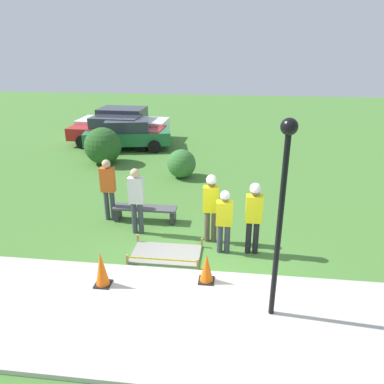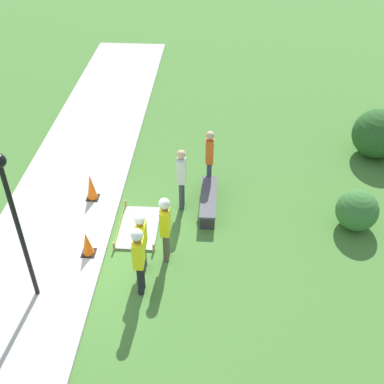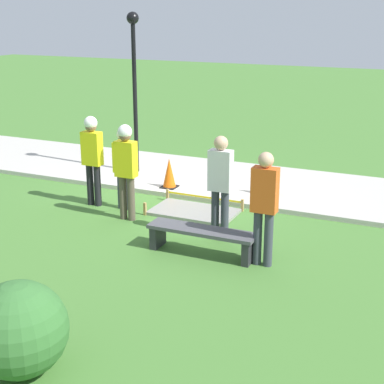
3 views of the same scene
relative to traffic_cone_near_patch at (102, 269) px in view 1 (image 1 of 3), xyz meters
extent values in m
plane|color=#477A33|center=(2.07, 0.78, -0.49)|extent=(60.00, 60.00, 0.00)
cube|color=#BCB7AD|center=(2.07, -0.78, -0.44)|extent=(28.00, 3.13, 0.10)
cube|color=gray|center=(1.09, 1.47, -0.46)|extent=(1.68, 1.00, 0.06)
cube|color=tan|center=(0.25, 0.98, -0.36)|extent=(0.05, 0.05, 0.25)
cube|color=tan|center=(1.93, 0.98, -0.36)|extent=(0.05, 0.05, 0.25)
cube|color=tan|center=(0.25, 1.97, -0.36)|extent=(0.05, 0.05, 0.25)
cube|color=tan|center=(1.93, 1.97, -0.36)|extent=(0.05, 0.05, 0.25)
cube|color=yellow|center=(1.09, 0.98, -0.30)|extent=(1.68, 0.00, 0.04)
cube|color=black|center=(0.00, 0.00, -0.38)|extent=(0.34, 0.34, 0.02)
cone|color=orange|center=(0.00, 0.00, 0.02)|extent=(0.29, 0.29, 0.76)
cube|color=black|center=(2.18, 0.39, -0.38)|extent=(0.34, 0.34, 0.02)
cone|color=orange|center=(2.18, 0.39, -0.05)|extent=(0.29, 0.29, 0.64)
cube|color=#2D2D33|center=(-0.69, 3.27, -0.29)|extent=(0.12, 0.40, 0.39)
cube|color=#2D2D33|center=(0.96, 3.27, -0.29)|extent=(0.12, 0.40, 0.39)
cube|color=#4C4C51|center=(0.14, 3.27, -0.07)|extent=(1.85, 0.44, 0.06)
cylinder|color=#383D47|center=(2.39, 1.80, -0.10)|extent=(0.14, 0.14, 0.77)
cylinder|color=#383D47|center=(2.57, 1.80, -0.10)|extent=(0.14, 0.14, 0.77)
cube|color=yellow|center=(2.48, 1.80, 0.58)|extent=(0.40, 0.22, 0.61)
sphere|color=brown|center=(2.48, 1.80, 0.99)|extent=(0.21, 0.21, 0.21)
sphere|color=white|center=(2.48, 1.80, 1.05)|extent=(0.24, 0.24, 0.24)
cylinder|color=brown|center=(2.03, 2.32, -0.06)|extent=(0.14, 0.14, 0.86)
cylinder|color=brown|center=(2.21, 2.32, -0.06)|extent=(0.14, 0.14, 0.86)
cube|color=yellow|center=(2.12, 2.32, 0.72)|extent=(0.40, 0.22, 0.68)
sphere|color=brown|center=(2.12, 2.32, 1.17)|extent=(0.23, 0.23, 0.23)
sphere|color=white|center=(2.12, 2.32, 1.24)|extent=(0.27, 0.27, 0.27)
cylinder|color=black|center=(3.09, 1.86, -0.06)|extent=(0.14, 0.14, 0.86)
cylinder|color=black|center=(3.27, 1.86, -0.06)|extent=(0.14, 0.14, 0.86)
cube|color=yellow|center=(3.18, 1.86, 0.72)|extent=(0.40, 0.22, 0.68)
sphere|color=brown|center=(3.18, 1.86, 1.17)|extent=(0.23, 0.23, 0.23)
sphere|color=white|center=(3.18, 1.86, 1.24)|extent=(0.27, 0.27, 0.27)
cylinder|color=#383D47|center=(-1.00, 3.26, -0.04)|extent=(0.14, 0.14, 0.90)
cylinder|color=#383D47|center=(-0.82, 3.26, -0.04)|extent=(0.14, 0.14, 0.90)
cube|color=#E55B1E|center=(-0.91, 3.26, 0.76)|extent=(0.40, 0.22, 0.71)
sphere|color=tan|center=(-0.91, 3.26, 1.24)|extent=(0.24, 0.24, 0.24)
cylinder|color=#383D47|center=(0.02, 2.54, -0.04)|extent=(0.14, 0.14, 0.91)
cylinder|color=#383D47|center=(0.20, 2.54, -0.04)|extent=(0.14, 0.14, 0.91)
cube|color=silver|center=(0.11, 2.54, 0.78)|extent=(0.40, 0.22, 0.72)
sphere|color=tan|center=(0.11, 2.54, 1.26)|extent=(0.25, 0.25, 0.25)
cylinder|color=black|center=(3.49, -0.47, 1.36)|extent=(0.10, 0.10, 3.50)
sphere|color=black|center=(3.49, -0.47, 3.21)|extent=(0.28, 0.28, 0.28)
cube|color=#236B3D|center=(-2.55, 10.99, 0.12)|extent=(4.36, 2.63, 0.61)
cube|color=#2D333D|center=(-2.55, 10.99, 0.68)|extent=(2.32, 2.00, 0.52)
cylinder|color=black|center=(-1.50, 12.15, -0.19)|extent=(0.64, 0.36, 0.60)
cylinder|color=black|center=(-1.12, 10.34, -0.19)|extent=(0.64, 0.36, 0.60)
cylinder|color=black|center=(-3.97, 11.64, -0.19)|extent=(0.64, 0.36, 0.60)
cylinder|color=black|center=(-3.60, 9.83, -0.19)|extent=(0.64, 0.36, 0.60)
cube|color=red|center=(-3.24, 11.45, 0.15)|extent=(4.76, 1.93, 0.61)
cube|color=#2D333D|center=(-3.24, 11.45, 0.72)|extent=(2.41, 1.62, 0.52)
cylinder|color=black|center=(-1.75, 12.23, -0.15)|extent=(0.68, 0.27, 0.67)
cylinder|color=black|center=(-1.83, 10.52, -0.15)|extent=(0.68, 0.27, 0.67)
cylinder|color=black|center=(-4.65, 12.37, -0.15)|extent=(0.68, 0.27, 0.67)
cylinder|color=black|center=(-4.73, 10.66, -0.15)|extent=(0.68, 0.27, 0.67)
cube|color=white|center=(-3.33, 12.82, 0.22)|extent=(4.74, 2.04, 0.70)
cube|color=#2D333D|center=(-3.33, 12.82, 0.87)|extent=(2.39, 1.74, 0.59)
cylinder|color=black|center=(-1.85, 13.72, -0.13)|extent=(0.73, 0.26, 0.72)
cylinder|color=black|center=(-1.90, 11.82, -0.13)|extent=(0.73, 0.26, 0.72)
cylinder|color=black|center=(-4.75, 13.81, -0.13)|extent=(0.73, 0.26, 0.72)
cylinder|color=black|center=(-4.81, 11.91, -0.13)|extent=(0.73, 0.26, 0.72)
sphere|color=#285623|center=(-2.92, 8.47, 0.29)|extent=(1.56, 1.56, 1.56)
sphere|color=#387033|center=(0.64, 7.16, 0.06)|extent=(1.10, 1.10, 1.10)
camera|label=1|loc=(2.68, -6.38, 4.45)|focal=35.00mm
camera|label=2|loc=(10.48, 3.46, 8.08)|focal=45.00mm
camera|label=3|loc=(-3.45, 11.56, 3.46)|focal=55.00mm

